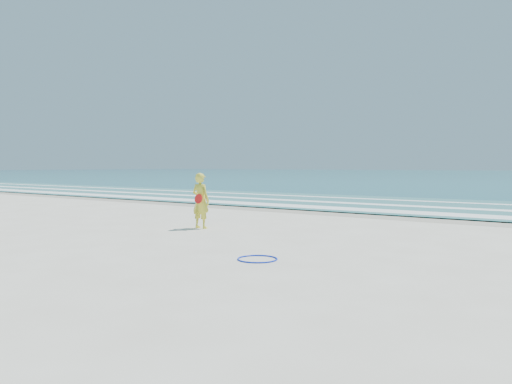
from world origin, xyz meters
The scene contains 8 objects.
ground centered at (0.00, 0.00, 0.00)m, with size 400.00×400.00×0.00m, color silver.
wet_sand centered at (0.00, 9.00, 0.00)m, with size 400.00×2.40×0.00m, color #B2A893.
shallow centered at (0.00, 14.00, 0.04)m, with size 400.00×10.00×0.01m, color #59B7AD.
foam_near centered at (0.00, 10.30, 0.05)m, with size 400.00×1.40×0.01m, color white.
foam_mid centered at (0.00, 13.20, 0.05)m, with size 400.00×0.90×0.01m, color white.
foam_far centered at (0.00, 16.50, 0.05)m, with size 400.00×0.60×0.01m, color white.
hoop centered at (3.17, -0.42, 0.01)m, with size 0.77×0.77×0.03m, color #0B2AD4.
woman centered at (-0.94, 2.49, 0.79)m, with size 0.59×0.42×1.58m.
Camera 1 is at (8.67, -8.02, 1.78)m, focal length 35.00 mm.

